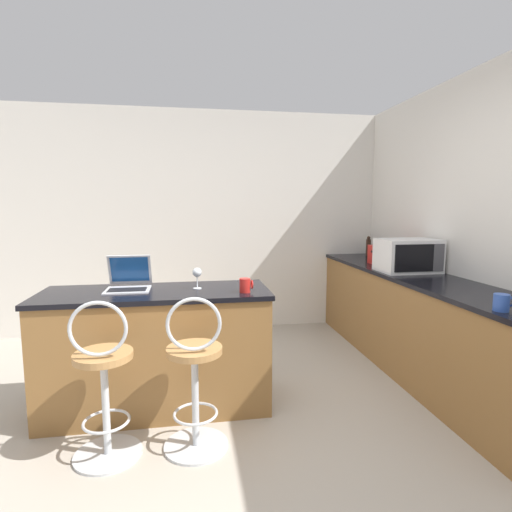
# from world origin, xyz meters

# --- Properties ---
(ground_plane) EXTENTS (20.00, 20.00, 0.00)m
(ground_plane) POSITION_xyz_m (0.00, 0.00, 0.00)
(ground_plane) COLOR #ADA393
(wall_back) EXTENTS (12.00, 0.06, 2.60)m
(wall_back) POSITION_xyz_m (0.00, 2.70, 1.30)
(wall_back) COLOR silver
(wall_back) RESTS_ON ground_plane
(breakfast_bar) EXTENTS (1.63, 0.62, 0.89)m
(breakfast_bar) POSITION_xyz_m (-0.60, 0.81, 0.44)
(breakfast_bar) COLOR olive
(breakfast_bar) RESTS_ON ground_plane
(counter_right) EXTENTS (0.61, 3.20, 0.89)m
(counter_right) POSITION_xyz_m (1.65, 1.08, 0.44)
(counter_right) COLOR olive
(counter_right) RESTS_ON ground_plane
(bar_stool_near) EXTENTS (0.40, 0.40, 0.98)m
(bar_stool_near) POSITION_xyz_m (-0.87, 0.24, 0.45)
(bar_stool_near) COLOR silver
(bar_stool_near) RESTS_ON ground_plane
(bar_stool_far) EXTENTS (0.40, 0.40, 0.98)m
(bar_stool_far) POSITION_xyz_m (-0.34, 0.24, 0.45)
(bar_stool_far) COLOR silver
(bar_stool_far) RESTS_ON ground_plane
(laptop) EXTENTS (0.31, 0.32, 0.25)m
(laptop) POSITION_xyz_m (-0.80, 0.91, 0.95)
(laptop) COLOR silver
(laptop) RESTS_ON breakfast_bar
(microwave) EXTENTS (0.52, 0.38, 0.30)m
(microwave) POSITION_xyz_m (1.64, 1.28, 1.04)
(microwave) COLOR white
(microwave) RESTS_ON counter_right
(toaster) EXTENTS (0.26, 0.27, 0.20)m
(toaster) POSITION_xyz_m (1.64, 1.75, 0.98)
(toaster) COLOR red
(toaster) RESTS_ON counter_right
(mug_red) EXTENTS (0.10, 0.08, 0.10)m
(mug_red) POSITION_xyz_m (0.03, 0.65, 0.94)
(mug_red) COLOR red
(mug_red) RESTS_ON breakfast_bar
(pepper_mill) EXTENTS (0.06, 0.06, 0.24)m
(pepper_mill) POSITION_xyz_m (1.82, 2.49, 1.00)
(pepper_mill) COLOR #331E14
(pepper_mill) RESTS_ON counter_right
(mug_blue) EXTENTS (0.10, 0.09, 0.10)m
(mug_blue) POSITION_xyz_m (1.44, -0.10, 0.94)
(mug_blue) COLOR #2D51AD
(mug_blue) RESTS_ON counter_right
(wine_glass_short) EXTENTS (0.07, 0.07, 0.16)m
(wine_glass_short) POSITION_xyz_m (-0.30, 0.83, 1.00)
(wine_glass_short) COLOR silver
(wine_glass_short) RESTS_ON breakfast_bar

